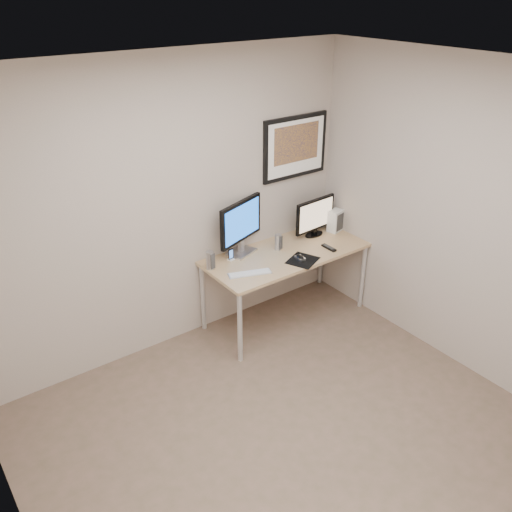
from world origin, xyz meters
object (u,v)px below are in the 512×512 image
object	(u,v)px
speaker_right	(278,242)
keyboard	(250,273)
monitor_large	(241,225)
desk	(286,259)
phone_dock	(231,255)
speaker_left	(210,260)
monitor_tv	(315,216)
fan_unit	(335,221)
framed_art	(295,147)

from	to	relation	value
speaker_right	keyboard	bearing A→B (deg)	-174.42
monitor_large	speaker_right	bearing A→B (deg)	-43.45
desk	phone_dock	size ratio (longest dim) A/B	13.83
speaker_left	monitor_tv	bearing A→B (deg)	-13.16
monitor_tv	fan_unit	xyz separation A→B (m)	(0.25, -0.04, -0.10)
desk	monitor_large	size ratio (longest dim) A/B	2.87
monitor_large	keyboard	xyz separation A→B (m)	(-0.17, -0.38, -0.29)
speaker_right	keyboard	xyz separation A→B (m)	(-0.50, -0.23, -0.07)
framed_art	speaker_left	distance (m)	1.38
monitor_large	phone_dock	bearing A→B (deg)	-177.82
fan_unit	framed_art	bearing A→B (deg)	132.19
speaker_right	phone_dock	distance (m)	0.50
monitor_tv	phone_dock	bearing A→B (deg)	172.81
desk	framed_art	distance (m)	1.07
monitor_large	monitor_tv	distance (m)	0.84
desk	keyboard	xyz separation A→B (m)	(-0.53, -0.14, 0.07)
speaker_right	framed_art	bearing A→B (deg)	12.60
monitor_tv	phone_dock	distance (m)	1.00
desk	monitor_large	bearing A→B (deg)	145.12
speaker_left	keyboard	world-z (taller)	speaker_left
monitor_large	phone_dock	xyz separation A→B (m)	(-0.16, -0.06, -0.23)
monitor_tv	keyboard	world-z (taller)	monitor_tv
desk	monitor_large	world-z (taller)	monitor_large
desk	speaker_left	world-z (taller)	speaker_left
keyboard	speaker_right	bearing A→B (deg)	45.26
desk	speaker_right	size ratio (longest dim) A/B	10.05
speaker_right	fan_unit	distance (m)	0.74
fan_unit	desk	bearing A→B (deg)	172.85
speaker_right	phone_dock	xyz separation A→B (m)	(-0.49, 0.09, -0.02)
monitor_large	fan_unit	distance (m)	1.09
speaker_right	speaker_left	bearing A→B (deg)	156.20
monitor_large	phone_dock	world-z (taller)	monitor_large
framed_art	monitor_tv	xyz separation A→B (m)	(0.12, -0.20, -0.68)
speaker_right	keyboard	world-z (taller)	speaker_right
phone_dock	speaker_right	bearing A→B (deg)	-19.44
keyboard	framed_art	bearing A→B (deg)	48.38
framed_art	monitor_tv	bearing A→B (deg)	-58.85
desk	framed_art	bearing A→B (deg)	43.46
phone_dock	monitor_large	bearing A→B (deg)	11.79
phone_dock	fan_unit	bearing A→B (deg)	-13.91
desk	keyboard	size ratio (longest dim) A/B	4.16
desk	monitor_large	distance (m)	0.56
framed_art	fan_unit	bearing A→B (deg)	-33.63
monitor_large	speaker_left	size ratio (longest dim) A/B	3.24
monitor_large	speaker_right	distance (m)	0.42
monitor_tv	speaker_left	size ratio (longest dim) A/B	2.91
keyboard	monitor_large	bearing A→B (deg)	85.89
monitor_tv	fan_unit	bearing A→B (deg)	-14.28
speaker_left	keyboard	bearing A→B (deg)	-63.65
speaker_left	framed_art	bearing A→B (deg)	-3.00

